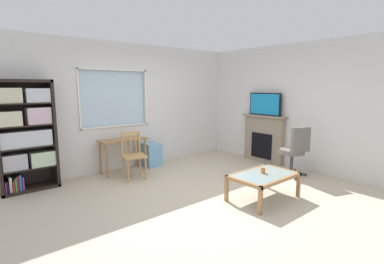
% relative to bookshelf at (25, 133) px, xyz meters
% --- Properties ---
extents(ground, '(6.30, 5.58, 0.02)m').
position_rel_bookshelf_xyz_m(ground, '(2.11, -2.05, -1.00)').
color(ground, beige).
extents(wall_back_with_window, '(5.30, 0.15, 2.68)m').
position_rel_bookshelf_xyz_m(wall_back_with_window, '(2.15, 0.24, 0.33)').
color(wall_back_with_window, silver).
rests_on(wall_back_with_window, ground).
extents(wall_right, '(0.12, 4.78, 2.68)m').
position_rel_bookshelf_xyz_m(wall_right, '(4.82, -2.05, 0.35)').
color(wall_right, silver).
rests_on(wall_right, ground).
extents(bookshelf, '(0.90, 0.38, 1.88)m').
position_rel_bookshelf_xyz_m(bookshelf, '(0.00, 0.00, 0.00)').
color(bookshelf, black).
rests_on(bookshelf, ground).
extents(desk_under_window, '(0.96, 0.43, 0.70)m').
position_rel_bookshelf_xyz_m(desk_under_window, '(1.73, -0.11, -0.41)').
color(desk_under_window, '#A37547').
rests_on(desk_under_window, ground).
extents(wooden_chair, '(0.49, 0.47, 0.90)m').
position_rel_bookshelf_xyz_m(wooden_chair, '(1.68, -0.62, -0.52)').
color(wooden_chair, tan).
rests_on(wooden_chair, ground).
extents(plastic_drawer_unit, '(0.35, 0.40, 0.52)m').
position_rel_bookshelf_xyz_m(plastic_drawer_unit, '(2.43, -0.06, -0.73)').
color(plastic_drawer_unit, '#72ADDB').
rests_on(plastic_drawer_unit, ground).
extents(fireplace, '(0.26, 1.11, 1.10)m').
position_rel_bookshelf_xyz_m(fireplace, '(4.66, -1.46, -0.43)').
color(fireplace, gray).
rests_on(fireplace, ground).
extents(tv, '(0.06, 0.83, 0.52)m').
position_rel_bookshelf_xyz_m(tv, '(4.65, -1.46, 0.37)').
color(tv, black).
rests_on(tv, fireplace).
extents(office_chair, '(0.58, 0.62, 1.00)m').
position_rel_bookshelf_xyz_m(office_chair, '(4.18, -2.55, -0.43)').
color(office_chair, slate).
rests_on(office_chair, ground).
extents(coffee_table, '(1.05, 0.68, 0.41)m').
position_rel_bookshelf_xyz_m(coffee_table, '(2.73, -2.87, -0.63)').
color(coffee_table, '#8C9E99').
rests_on(coffee_table, ground).
extents(sippy_cup, '(0.07, 0.07, 0.09)m').
position_rel_bookshelf_xyz_m(sippy_cup, '(2.76, -2.83, -0.53)').
color(sippy_cup, orange).
rests_on(sippy_cup, coffee_table).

